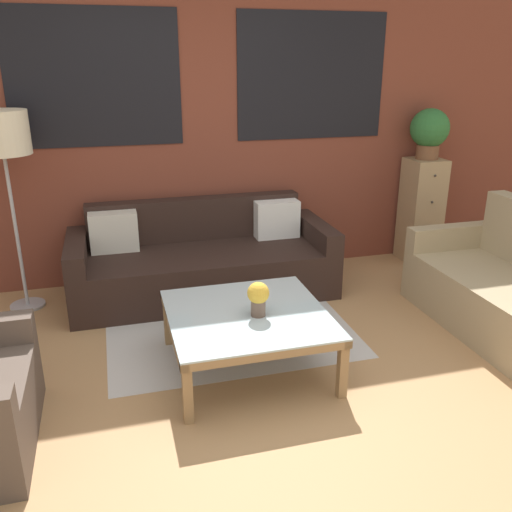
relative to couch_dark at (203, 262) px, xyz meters
name	(u,v)px	position (x,y,z in m)	size (l,w,h in m)	color
ground_plane	(296,420)	(0.19, -1.95, -0.28)	(16.00, 16.00, 0.00)	#AD7F51
wall_back_brick	(209,124)	(0.19, 0.49, 1.13)	(8.40, 0.09, 2.80)	brown
rug	(228,328)	(0.06, -0.74, -0.27)	(1.82, 1.43, 0.00)	#BCB7B2
couch_dark	(203,262)	(0.00, 0.00, 0.00)	(2.23, 0.88, 0.78)	black
coffee_table	(247,320)	(0.06, -1.33, 0.08)	(1.02, 1.02, 0.41)	silver
floor_lamp	(2,139)	(-1.48, 0.09, 1.11)	(0.42, 0.42, 1.60)	#B2B2B7
drawer_cabinet	(421,211)	(2.27, 0.24, 0.24)	(0.34, 0.36, 1.04)	tan
potted_plant	(429,131)	(2.27, 0.24, 1.03)	(0.37, 0.37, 0.48)	brown
flower_vase	(258,297)	(0.12, -1.39, 0.26)	(0.14, 0.14, 0.23)	brown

